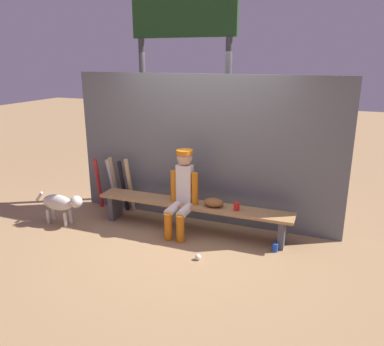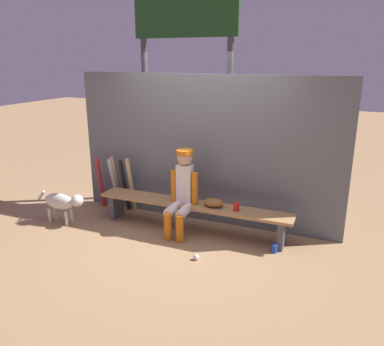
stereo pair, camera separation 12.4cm
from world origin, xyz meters
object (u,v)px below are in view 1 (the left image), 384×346
(dugout_bench, at_px, (192,209))
(bat_wood_tan, at_px, (115,183))
(baseball_glove, at_px, (214,202))
(bat_aluminum_red, at_px, (99,183))
(baseball, at_px, (198,257))
(cup_on_ground, at_px, (275,247))
(player_seated, at_px, (182,190))
(bat_aluminum_silver, at_px, (113,184))
(cup_on_bench, at_px, (237,206))
(bat_aluminum_black, at_px, (123,186))
(bat_wood_natural, at_px, (130,186))
(scoreboard, at_px, (187,43))
(dog, at_px, (61,203))

(dugout_bench, bearing_deg, bat_wood_tan, 167.90)
(baseball_glove, height_order, bat_aluminum_red, bat_aluminum_red)
(baseball, distance_m, cup_on_ground, 1.03)
(player_seated, relative_size, bat_wood_tan, 1.32)
(bat_aluminum_silver, relative_size, cup_on_bench, 8.02)
(baseball, bearing_deg, dugout_bench, 116.31)
(bat_wood_tan, distance_m, bat_aluminum_red, 0.29)
(player_seated, height_order, bat_aluminum_black, player_seated)
(baseball_glove, height_order, cup_on_ground, baseball_glove)
(bat_aluminum_black, bearing_deg, bat_wood_natural, -1.19)
(baseball, distance_m, cup_on_bench, 0.91)
(bat_aluminum_black, distance_m, baseball, 2.00)
(scoreboard, bearing_deg, bat_aluminum_silver, -143.34)
(dugout_bench, xyz_separation_m, bat_wood_tan, (-1.48, 0.32, 0.11))
(bat_aluminum_red, height_order, baseball, bat_aluminum_red)
(bat_aluminum_red, xyz_separation_m, baseball, (2.14, -1.04, -0.39))
(bat_aluminum_silver, distance_m, bat_aluminum_red, 0.27)
(player_seated, xyz_separation_m, bat_aluminum_black, (-1.18, 0.38, -0.21))
(player_seated, height_order, bat_aluminum_silver, player_seated)
(bat_aluminum_red, xyz_separation_m, cup_on_bench, (2.42, -0.30, 0.06))
(baseball, relative_size, cup_on_ground, 0.67)
(bat_wood_tan, bearing_deg, player_seated, -17.07)
(baseball_glove, bearing_deg, bat_wood_tan, 170.03)
(baseball_glove, distance_m, scoreboard, 2.51)
(cup_on_ground, bearing_deg, player_seated, 176.21)
(dog, bearing_deg, bat_aluminum_red, 79.88)
(dugout_bench, height_order, bat_aluminum_red, bat_aluminum_red)
(dugout_bench, relative_size, player_seated, 2.39)
(cup_on_bench, bearing_deg, baseball, -110.81)
(bat_wood_natural, distance_m, baseball, 1.91)
(scoreboard, xyz_separation_m, dog, (-1.41, -1.53, -2.29))
(bat_aluminum_silver, height_order, baseball, bat_aluminum_silver)
(bat_wood_natural, relative_size, bat_aluminum_silver, 1.04)
(bat_aluminum_red, height_order, scoreboard, scoreboard)
(dugout_bench, xyz_separation_m, bat_aluminum_black, (-1.29, 0.28, 0.09))
(baseball_glove, distance_m, bat_wood_natural, 1.52)
(scoreboard, bearing_deg, baseball, -64.17)
(bat_aluminum_silver, xyz_separation_m, scoreboard, (1.00, 0.75, 2.19))
(cup_on_ground, bearing_deg, bat_aluminum_silver, 170.02)
(bat_aluminum_silver, relative_size, bat_aluminum_red, 1.04)
(bat_wood_tan, xyz_separation_m, cup_on_ground, (2.71, -0.51, -0.40))
(bat_wood_tan, bearing_deg, bat_aluminum_black, -11.68)
(bat_wood_natural, distance_m, bat_aluminum_red, 0.59)
(dugout_bench, relative_size, bat_wood_tan, 3.16)
(player_seated, distance_m, bat_wood_tan, 1.44)
(bat_aluminum_black, xyz_separation_m, cup_on_ground, (2.52, -0.47, -0.38))
(bat_wood_natural, relative_size, dog, 1.09)
(bat_aluminum_silver, bearing_deg, scoreboard, 36.66)
(player_seated, height_order, cup_on_bench, player_seated)
(baseball_glove, xyz_separation_m, bat_aluminum_silver, (-1.82, 0.29, -0.05))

